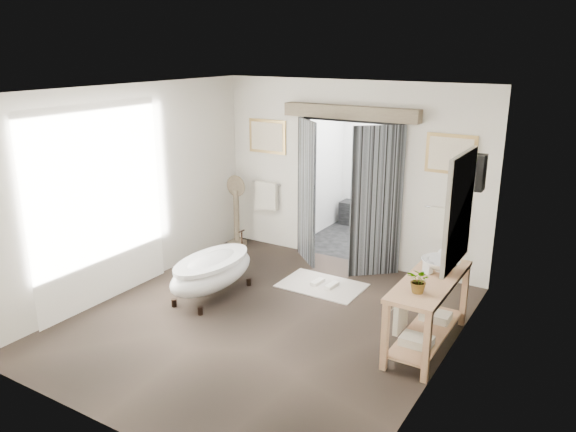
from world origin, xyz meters
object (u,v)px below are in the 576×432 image
at_px(clawfoot_tub, 212,271).
at_px(rug, 322,285).
at_px(basin, 440,265).
at_px(vanity, 426,306).

xyz_separation_m(clawfoot_tub, rug, (1.16, 1.09, -0.36)).
relative_size(clawfoot_tub, basin, 3.47).
height_order(clawfoot_tub, basin, basin).
height_order(vanity, basin, basin).
distance_m(rug, basin, 2.17).
bearing_deg(basin, rug, 150.11).
distance_m(vanity, rug, 2.08).
height_order(rug, basin, basin).
relative_size(vanity, rug, 1.33).
height_order(clawfoot_tub, rug, clawfoot_tub).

